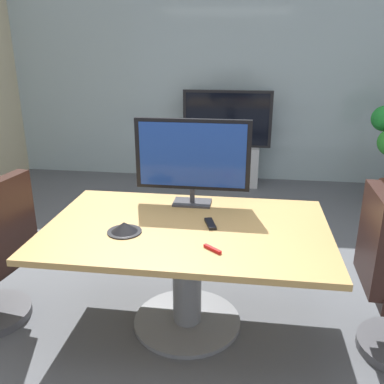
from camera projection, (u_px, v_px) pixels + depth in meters
The scene contains 8 objects.
ground_plane at pixel (172, 309), 3.15m from camera, with size 7.79×7.79×0.00m, color #515459.
wall_back_glass_partition at pixel (214, 73), 5.81m from camera, with size 5.97×0.10×3.00m, color #9EB2B7.
conference_table at pixel (187, 253), 2.80m from camera, with size 1.86×1.18×0.76m.
tv_monitor at pixel (192, 157), 3.01m from camera, with size 0.84×0.18×0.64m.
wall_display_unit at pixel (226, 154), 5.81m from camera, with size 1.20×0.36×1.31m.
conference_phone at pixel (124, 228), 2.64m from camera, with size 0.22×0.22×0.07m.
remote_control at pixel (210, 224), 2.75m from camera, with size 0.05×0.17×0.02m, color black.
whiteboard_marker at pixel (212, 249), 2.41m from camera, with size 0.13×0.02×0.02m, color red.
Camera 1 is at (0.52, -2.62, 1.89)m, focal length 38.92 mm.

